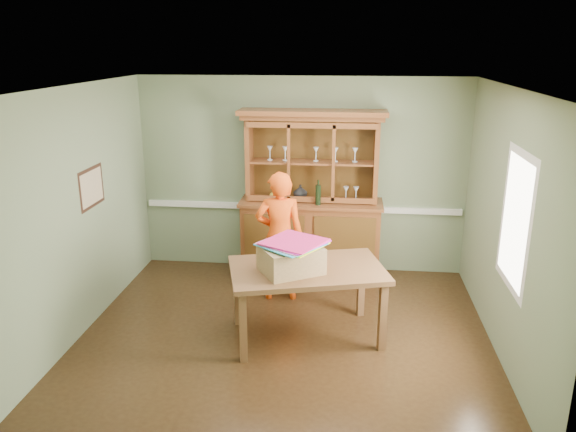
# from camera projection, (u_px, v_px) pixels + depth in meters

# --- Properties ---
(floor) EXTENTS (4.50, 4.50, 0.00)m
(floor) POSITION_uv_depth(u_px,v_px,m) (285.00, 334.00, 6.27)
(floor) COLOR #3E2914
(floor) RESTS_ON ground
(ceiling) EXTENTS (4.50, 4.50, 0.00)m
(ceiling) POSITION_uv_depth(u_px,v_px,m) (285.00, 87.00, 5.47)
(ceiling) COLOR white
(ceiling) RESTS_ON wall_back
(wall_back) EXTENTS (4.50, 0.00, 4.50)m
(wall_back) POSITION_uv_depth(u_px,v_px,m) (301.00, 176.00, 7.77)
(wall_back) COLOR gray
(wall_back) RESTS_ON floor
(wall_left) EXTENTS (0.00, 4.00, 4.00)m
(wall_left) POSITION_uv_depth(u_px,v_px,m) (80.00, 212.00, 6.11)
(wall_left) COLOR gray
(wall_left) RESTS_ON floor
(wall_right) EXTENTS (0.00, 4.00, 4.00)m
(wall_right) POSITION_uv_depth(u_px,v_px,m) (507.00, 226.00, 5.64)
(wall_right) COLOR gray
(wall_right) RESTS_ON floor
(wall_front) EXTENTS (4.50, 0.00, 4.50)m
(wall_front) POSITION_uv_depth(u_px,v_px,m) (252.00, 303.00, 3.97)
(wall_front) COLOR gray
(wall_front) RESTS_ON floor
(chair_rail) EXTENTS (4.41, 0.05, 0.08)m
(chair_rail) POSITION_uv_depth(u_px,v_px,m) (301.00, 207.00, 7.88)
(chair_rail) COLOR white
(chair_rail) RESTS_ON wall_back
(framed_map) EXTENTS (0.03, 0.60, 0.46)m
(framed_map) POSITION_uv_depth(u_px,v_px,m) (92.00, 187.00, 6.33)
(framed_map) COLOR #361F15
(framed_map) RESTS_ON wall_left
(window_panel) EXTENTS (0.03, 0.96, 1.36)m
(window_panel) POSITION_uv_depth(u_px,v_px,m) (515.00, 221.00, 5.31)
(window_panel) COLOR white
(window_panel) RESTS_ON wall_right
(china_hutch) EXTENTS (1.94, 0.64, 2.28)m
(china_hutch) POSITION_uv_depth(u_px,v_px,m) (311.00, 220.00, 7.67)
(china_hutch) COLOR brown
(china_hutch) RESTS_ON floor
(dining_table) EXTENTS (1.83, 1.37, 0.81)m
(dining_table) POSITION_uv_depth(u_px,v_px,m) (307.00, 276.00, 6.02)
(dining_table) COLOR brown
(dining_table) RESTS_ON floor
(cardboard_box) EXTENTS (0.75, 0.71, 0.28)m
(cardboard_box) POSITION_uv_depth(u_px,v_px,m) (291.00, 259.00, 5.85)
(cardboard_box) COLOR #A68556
(cardboard_box) RESTS_ON dining_table
(kite_stack) EXTENTS (0.76, 0.76, 0.05)m
(kite_stack) POSITION_uv_depth(u_px,v_px,m) (292.00, 243.00, 5.83)
(kite_stack) COLOR #FFF820
(kite_stack) RESTS_ON cardboard_box
(person) EXTENTS (0.64, 0.46, 1.64)m
(person) POSITION_uv_depth(u_px,v_px,m) (280.00, 236.00, 6.94)
(person) COLOR #FF5110
(person) RESTS_ON floor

